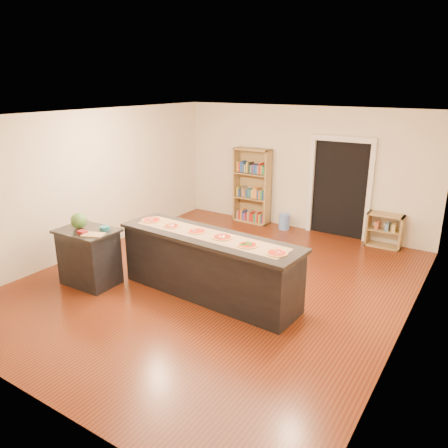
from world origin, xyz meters
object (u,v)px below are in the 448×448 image
Objects in this scene: kitchen_island at (209,265)px; watermelon at (79,221)px; low_shelf at (384,230)px; waste_bin at (284,222)px; side_counter at (89,257)px; bookshelf at (252,186)px.

kitchen_island is 11.73× the size of watermelon.
low_shelf reaches higher than waste_bin.
kitchen_island is 4.36× the size of low_shelf.
kitchen_island is 3.19× the size of side_counter.
waste_bin is 1.38× the size of watermelon.
kitchen_island is at bearing -70.56° from bookshelf.
kitchen_island reaches higher than side_counter.
bookshelf is at bearing -179.87° from low_shelf.
watermelon is at bearing -131.19° from low_shelf.
low_shelf is at bearing 67.53° from kitchen_island.
side_counter is 4.55m from bookshelf.
waste_bin is at bearing -4.55° from bookshelf.
bookshelf is 4.56m from watermelon.
watermelon reaches higher than side_counter.
waste_bin is (1.54, 4.41, -0.30)m from side_counter.
side_counter is 0.63m from watermelon.
waste_bin is (-0.40, 3.68, -0.33)m from kitchen_island.
waste_bin is (0.92, -0.07, -0.72)m from bookshelf.
low_shelf is at bearing 48.81° from watermelon.
low_shelf is at bearing 2.07° from waste_bin.
bookshelf is (0.62, 4.49, 0.41)m from side_counter.
kitchen_island is at bearing 19.27° from watermelon.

